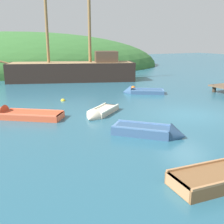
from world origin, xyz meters
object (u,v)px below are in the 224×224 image
at_px(sailing_ship, 73,74).
at_px(rowboat_portside, 140,92).
at_px(buoy_orange, 133,88).
at_px(rowboat_near_dock, 20,116).
at_px(rowboat_center, 100,114).
at_px(buoy_yellow, 63,101).
at_px(rowboat_far, 152,133).

height_order(sailing_ship, rowboat_portside, sailing_ship).
bearing_deg(buoy_orange, rowboat_near_dock, -153.07).
bearing_deg(rowboat_center, buoy_yellow, -120.49).
bearing_deg(sailing_ship, rowboat_center, 96.29).
distance_m(rowboat_near_dock, buoy_yellow, 4.55).
height_order(rowboat_near_dock, rowboat_far, rowboat_near_dock).
relative_size(rowboat_portside, rowboat_far, 1.11).
distance_m(sailing_ship, buoy_yellow, 9.77).
xyz_separation_m(buoy_yellow, buoy_orange, (7.00, 2.20, 0.00)).
distance_m(rowboat_center, rowboat_portside, 7.11).
relative_size(sailing_ship, rowboat_near_dock, 3.85).
distance_m(sailing_ship, rowboat_portside, 9.26).
height_order(rowboat_near_dock, rowboat_center, rowboat_near_dock).
distance_m(rowboat_near_dock, rowboat_far, 7.26).
relative_size(rowboat_center, buoy_yellow, 9.28).
xyz_separation_m(rowboat_near_dock, buoy_orange, (10.37, 5.27, -0.09)).
distance_m(rowboat_center, buoy_yellow, 4.60).
distance_m(buoy_yellow, buoy_orange, 7.34).
xyz_separation_m(sailing_ship, rowboat_portside, (2.23, -8.96, -0.64)).
bearing_deg(rowboat_near_dock, rowboat_portside, -126.08).
xyz_separation_m(sailing_ship, rowboat_center, (-3.29, -13.45, -0.64)).
relative_size(sailing_ship, rowboat_center, 5.21).
relative_size(rowboat_near_dock, buoy_yellow, 12.55).
distance_m(sailing_ship, rowboat_near_dock, 14.04).
relative_size(rowboat_center, rowboat_far, 0.97).
distance_m(rowboat_near_dock, rowboat_portside, 10.02).
relative_size(sailing_ship, buoy_orange, 36.66).
bearing_deg(rowboat_near_dock, rowboat_far, 166.01).
bearing_deg(rowboat_near_dock, buoy_yellow, -101.14).
distance_m(sailing_ship, rowboat_far, 17.78).
xyz_separation_m(rowboat_center, buoy_yellow, (-0.68, 4.55, -0.08)).
distance_m(rowboat_portside, rowboat_far, 9.92).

